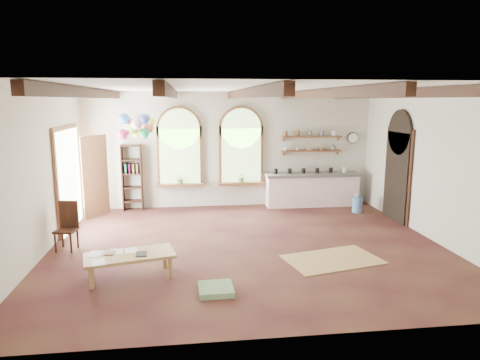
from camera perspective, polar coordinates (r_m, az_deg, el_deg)
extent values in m
plane|color=#533122|center=(8.96, 1.02, -8.75)|extent=(8.00, 8.00, 0.00)
cube|color=brown|center=(11.90, -8.01, 3.17)|extent=(1.24, 0.08, 1.64)
cylinder|color=brown|center=(11.83, -8.11, 6.77)|extent=(1.24, 0.08, 1.24)
cube|color=#A4D27E|center=(11.87, -8.01, 3.15)|extent=(1.10, 0.04, 1.50)
cube|color=brown|center=(11.94, -7.92, -0.65)|extent=(1.30, 0.28, 0.08)
cube|color=brown|center=(12.00, 0.14, 3.33)|extent=(1.24, 0.08, 1.64)
cylinder|color=brown|center=(11.93, 0.15, 6.91)|extent=(1.24, 0.08, 1.24)
cube|color=#A4D27E|center=(11.96, 0.17, 3.31)|extent=(1.10, 0.04, 1.50)
cube|color=brown|center=(12.03, 0.20, -0.46)|extent=(1.30, 0.28, 0.08)
cube|color=brown|center=(10.69, -21.89, 0.03)|extent=(0.10, 1.90, 2.50)
cube|color=black|center=(11.28, 20.17, 0.41)|extent=(0.10, 1.30, 2.40)
cube|color=white|center=(12.35, 9.53, -1.41)|extent=(2.60, 0.55, 0.86)
cube|color=slate|center=(12.26, 9.60, 0.74)|extent=(2.68, 0.62, 0.08)
cube|color=brown|center=(12.34, 9.46, 3.86)|extent=(1.70, 0.24, 0.04)
cube|color=brown|center=(12.30, 9.51, 5.71)|extent=(1.70, 0.24, 0.04)
cylinder|color=black|center=(12.78, 14.82, 5.46)|extent=(0.32, 0.04, 0.32)
cube|color=#321910|center=(12.00, -15.37, 0.29)|extent=(0.03, 0.32, 1.80)
cube|color=#321910|center=(11.93, -13.00, 0.35)|extent=(0.03, 0.32, 1.80)
cube|color=#A37F4A|center=(7.54, -14.49, -9.73)|extent=(1.59, 1.00, 0.05)
cube|color=#A37F4A|center=(7.36, -19.23, -12.24)|extent=(0.07, 0.07, 0.37)
cube|color=#A37F4A|center=(7.47, -9.28, -11.41)|extent=(0.07, 0.07, 0.37)
cube|color=#A37F4A|center=(7.81, -19.33, -10.91)|extent=(0.07, 0.07, 0.37)
cube|color=#A37F4A|center=(7.91, -9.99, -10.15)|extent=(0.07, 0.07, 0.37)
cube|color=#321910|center=(9.27, -22.19, -6.26)|extent=(0.45, 0.45, 0.05)
cube|color=#321910|center=(9.35, -21.87, -4.27)|extent=(0.39, 0.10, 0.57)
cube|color=tan|center=(8.39, 12.25, -10.31)|extent=(1.93, 1.44, 0.02)
cube|color=#688A5F|center=(6.93, -3.24, -14.34)|extent=(0.55, 0.55, 0.09)
cylinder|color=#5983BF|center=(12.78, 14.74, -2.07)|extent=(0.32, 0.32, 0.48)
sphere|color=#5983BF|center=(12.72, 14.80, -0.77)|extent=(0.17, 0.17, 0.17)
cylinder|color=#5983BF|center=(11.90, 15.36, -3.22)|extent=(0.27, 0.27, 0.41)
sphere|color=#5983BF|center=(11.85, 15.42, -2.06)|extent=(0.14, 0.14, 0.14)
cylinder|color=white|center=(10.74, -13.70, 9.27)|extent=(0.01, 0.01, 0.85)
sphere|color=#26A774|center=(10.67, -12.63, 6.05)|extent=(0.26, 0.26, 0.26)
sphere|color=#EF854F|center=(10.76, -12.05, 6.76)|extent=(0.26, 0.26, 0.26)
sphere|color=#DEFF35|center=(10.94, -11.90, 7.45)|extent=(0.26, 0.26, 0.26)
sphere|color=silver|center=(10.91, -13.11, 8.03)|extent=(0.26, 0.26, 0.26)
sphere|color=yellow|center=(11.05, -13.56, 6.16)|extent=(0.26, 0.26, 0.26)
sphere|color=#5EC655|center=(11.08, -14.56, 6.75)|extent=(0.26, 0.26, 0.26)
sphere|color=#C45C72|center=(10.85, -14.52, 7.32)|extent=(0.26, 0.26, 0.26)
sphere|color=blue|center=(10.75, -15.18, 7.90)|extent=(0.26, 0.26, 0.26)
sphere|color=#C32B73|center=(10.58, -15.31, 5.90)|extent=(0.26, 0.26, 0.26)
sphere|color=#B3EF54|center=(10.58, -14.12, 6.61)|extent=(0.26, 0.26, 0.26)
sphere|color=#FFBBD9|center=(10.46, -13.61, 7.25)|extent=(0.26, 0.26, 0.26)
sphere|color=#415298|center=(10.42, -12.60, 7.94)|extent=(0.26, 0.26, 0.26)
imported|color=olive|center=(7.66, -17.53, -9.25)|extent=(0.18, 0.24, 0.02)
cube|color=black|center=(7.47, -13.01, -9.58)|extent=(0.19, 0.27, 0.01)
imported|color=#598C4C|center=(11.88, -7.95, 0.23)|extent=(0.27, 0.23, 0.30)
imported|color=#598C4C|center=(11.97, 0.22, 0.41)|extent=(0.27, 0.23, 0.30)
imported|color=white|center=(12.14, 6.06, 4.16)|extent=(0.12, 0.10, 0.10)
imported|color=beige|center=(12.22, 7.66, 4.16)|extent=(0.10, 0.10, 0.09)
imported|color=beige|center=(12.32, 9.24, 4.07)|extent=(0.22, 0.22, 0.05)
imported|color=#8C664C|center=(12.42, 10.79, 4.09)|extent=(0.20, 0.20, 0.06)
imported|color=slate|center=(12.52, 12.33, 4.39)|extent=(0.18, 0.18, 0.19)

